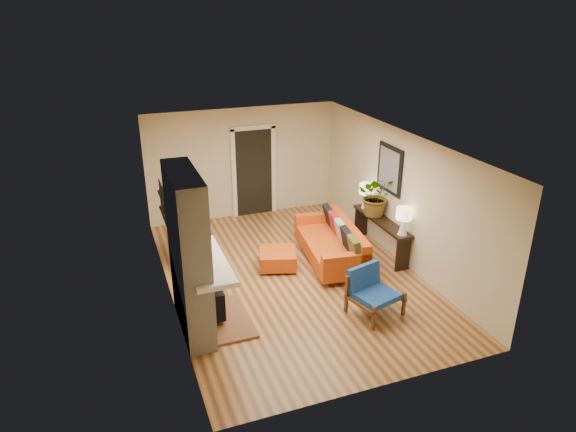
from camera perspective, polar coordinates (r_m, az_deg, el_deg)
name	(u,v)px	position (r m, az deg, el deg)	size (l,w,h in m)	color
room_shell	(276,170)	(11.78, -1.38, 5.12)	(6.50, 6.50, 6.50)	#BD8948
fireplace	(192,257)	(7.91, -10.66, -4.52)	(1.09, 1.68, 2.60)	white
sofa	(334,243)	(10.25, 5.12, -2.99)	(1.19, 2.25, 0.85)	silver
ottoman	(278,258)	(9.99, -1.13, -4.70)	(0.87, 0.87, 0.35)	silver
blue_chair	(371,289)	(8.67, 9.23, -7.99)	(0.91, 0.90, 0.78)	brown
dining_table	(193,233)	(10.39, -10.52, -1.91)	(0.78, 1.56, 0.83)	brown
console_table	(381,226)	(10.62, 10.33, -1.13)	(0.34, 1.85, 0.72)	black
lamp_near	(404,218)	(9.84, 12.73, -0.22)	(0.30, 0.30, 0.54)	white
lamp_far	(366,193)	(11.00, 8.67, 2.58)	(0.30, 0.30, 0.54)	white
houseplant	(377,196)	(10.59, 9.83, 2.25)	(0.78, 0.68, 0.87)	#1E5919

